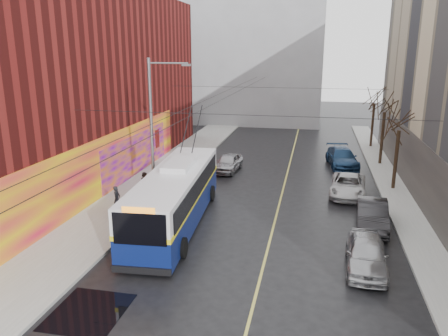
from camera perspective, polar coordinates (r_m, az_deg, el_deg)
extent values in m
plane|color=black|center=(17.88, -1.07, -16.74)|extent=(140.00, 140.00, 0.00)
cube|color=gray|center=(30.59, -10.71, -2.92)|extent=(4.00, 60.00, 0.15)
cube|color=gray|center=(28.91, 22.36, -4.92)|extent=(2.00, 60.00, 0.15)
cube|color=#BFB74C|center=(30.35, 7.65, -3.08)|extent=(0.12, 50.00, 0.01)
cube|color=#5A1412|center=(34.81, -22.45, 10.04)|extent=(12.00, 36.00, 14.00)
cube|color=#D60443|center=(29.14, -15.95, -0.22)|extent=(0.08, 28.00, 4.00)
cube|color=#6B05A7|center=(34.46, -11.27, 1.73)|extent=(0.06, 12.00, 3.20)
cube|color=#4C4742|center=(30.44, 23.88, -0.30)|extent=(0.06, 36.00, 4.00)
cube|color=gray|center=(60.52, 3.02, 14.76)|extent=(20.00, 12.00, 18.00)
cylinder|color=slate|center=(27.08, -9.43, 4.46)|extent=(0.20, 0.20, 9.00)
cube|color=#550C0C|center=(27.01, -8.71, 3.81)|extent=(0.04, 0.60, 1.10)
cylinder|color=slate|center=(26.22, -7.32, 13.44)|extent=(2.40, 0.10, 0.10)
cube|color=slate|center=(25.88, -4.95, 13.26)|extent=(0.50, 0.22, 0.12)
cylinder|color=black|center=(30.81, -1.78, 9.14)|extent=(0.02, 60.00, 0.02)
cylinder|color=black|center=(30.60, 0.06, 9.10)|extent=(0.02, 60.00, 0.02)
cylinder|color=black|center=(21.28, 2.49, 6.93)|extent=(18.00, 0.02, 0.02)
cylinder|color=black|center=(37.06, 6.64, 10.38)|extent=(18.00, 0.02, 0.02)
cylinder|color=black|center=(32.13, 21.52, 0.89)|extent=(0.24, 0.24, 4.20)
cylinder|color=black|center=(38.86, 19.94, 3.59)|extent=(0.24, 0.24, 4.48)
cylinder|color=black|center=(45.70, 18.80, 5.25)|extent=(0.24, 0.24, 4.37)
cube|color=black|center=(17.87, -17.25, -17.49)|extent=(2.65, 2.95, 0.01)
ellipsoid|color=slate|center=(23.62, -3.39, 7.74)|extent=(0.44, 0.20, 0.12)
ellipsoid|color=slate|center=(27.19, -0.46, 13.11)|extent=(0.44, 0.20, 0.12)
ellipsoid|color=slate|center=(27.89, -4.49, 10.11)|extent=(0.44, 0.20, 0.12)
cube|color=#0A164D|center=(24.54, -6.30, -5.15)|extent=(3.45, 12.30, 1.52)
cube|color=silver|center=(24.08, -6.39, -1.98)|extent=(3.45, 12.30, 1.32)
cube|color=yellow|center=(24.28, -6.35, -3.47)|extent=(3.50, 12.34, 0.22)
cube|color=black|center=(18.66, -10.99, -7.89)|extent=(2.33, 0.20, 1.42)
cube|color=black|center=(29.83, -3.53, 1.16)|extent=(2.33, 0.20, 1.21)
cube|color=black|center=(24.47, -9.42, -2.07)|extent=(0.80, 11.11, 1.01)
cube|color=black|center=(23.82, -3.27, -2.36)|extent=(0.80, 11.11, 1.01)
cube|color=silver|center=(24.80, -5.88, 0.49)|extent=(1.62, 3.13, 0.30)
cube|color=black|center=(19.43, -10.75, -13.02)|extent=(2.63, 0.30, 0.30)
cylinder|color=black|center=(21.52, -12.37, -9.75)|extent=(0.37, 1.03, 1.01)
cylinder|color=black|center=(20.80, -5.44, -10.36)|extent=(0.37, 1.03, 1.01)
cylinder|color=black|center=(28.70, -6.85, -3.08)|extent=(0.37, 1.03, 1.01)
cylinder|color=black|center=(28.16, -1.66, -3.33)|extent=(0.37, 1.03, 1.01)
cylinder|color=black|center=(27.94, -4.94, 5.26)|extent=(0.30, 3.51, 2.49)
cylinder|color=black|center=(27.79, -3.51, 5.23)|extent=(0.30, 3.51, 2.49)
imported|color=#A3A4A8|center=(20.66, 18.09, -10.57)|extent=(1.96, 4.42, 1.48)
imported|color=#252527|center=(25.27, 18.77, -5.81)|extent=(1.85, 4.61, 1.49)
imported|color=#B9B9BB|center=(30.36, 15.87, -2.20)|extent=(2.69, 5.06, 1.35)
imported|color=navy|center=(37.61, 15.16, 1.31)|extent=(2.87, 5.53, 1.53)
imported|color=#9F9FA4|center=(35.01, 0.56, 0.73)|extent=(2.05, 4.25, 1.40)
imported|color=black|center=(26.62, -13.81, -3.93)|extent=(0.38, 0.57, 1.56)
imported|color=black|center=(29.05, -10.25, -2.07)|extent=(0.68, 0.83, 1.60)
imported|color=black|center=(31.15, -7.19, -0.61)|extent=(0.94, 1.27, 1.75)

